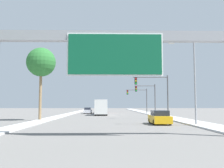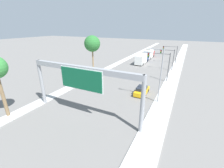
{
  "view_description": "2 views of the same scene",
  "coord_description": "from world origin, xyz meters",
  "px_view_note": "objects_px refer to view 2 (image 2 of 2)",
  "views": [
    {
      "loc": [
        -0.51,
        0.96,
        2.18
      ],
      "look_at": [
        0.0,
        29.09,
        4.49
      ],
      "focal_mm": 40.0,
      "sensor_mm": 36.0,
      "label": 1
    },
    {
      "loc": [
        11.82,
        3.16,
        12.05
      ],
      "look_at": [
        0.44,
        25.75,
        2.19
      ],
      "focal_mm": 24.0,
      "sensor_mm": 36.0,
      "label": 2
    }
  ],
  "objects_px": {
    "truck_box_primary": "(149,54)",
    "traffic_light_far_intersection": "(172,51)",
    "traffic_light_mid_block": "(169,56)",
    "palm_tree_background": "(92,44)",
    "truck_box_secondary": "(142,59)",
    "sign_gantry": "(82,78)",
    "car_far_left": "(139,56)",
    "traffic_light_near_intersection": "(162,62)",
    "street_lamp_right": "(159,72)",
    "car_mid_right": "(142,91)"
  },
  "relations": [
    {
      "from": "car_mid_right",
      "to": "truck_box_primary",
      "type": "xyz_separation_m",
      "value": [
        -7.0,
        33.98,
        0.98
      ]
    },
    {
      "from": "sign_gantry",
      "to": "palm_tree_background",
      "type": "height_order",
      "value": "palm_tree_background"
    },
    {
      "from": "traffic_light_mid_block",
      "to": "traffic_light_far_intersection",
      "type": "bearing_deg",
      "value": 92.02
    },
    {
      "from": "truck_box_secondary",
      "to": "traffic_light_far_intersection",
      "type": "height_order",
      "value": "traffic_light_far_intersection"
    },
    {
      "from": "truck_box_primary",
      "to": "traffic_light_far_intersection",
      "type": "bearing_deg",
      "value": -28.05
    },
    {
      "from": "sign_gantry",
      "to": "truck_box_secondary",
      "type": "xyz_separation_m",
      "value": [
        -1.75,
        34.65,
        -4.14
      ]
    },
    {
      "from": "street_lamp_right",
      "to": "car_mid_right",
      "type": "bearing_deg",
      "value": 146.56
    },
    {
      "from": "car_far_left",
      "to": "palm_tree_background",
      "type": "relative_size",
      "value": 0.47
    },
    {
      "from": "sign_gantry",
      "to": "street_lamp_right",
      "type": "distance_m",
      "value": 12.02
    },
    {
      "from": "traffic_light_mid_block",
      "to": "truck_box_primary",
      "type": "bearing_deg",
      "value": 121.6
    },
    {
      "from": "traffic_light_far_intersection",
      "to": "car_far_left",
      "type": "bearing_deg",
      "value": 163.84
    },
    {
      "from": "traffic_light_far_intersection",
      "to": "palm_tree_background",
      "type": "height_order",
      "value": "palm_tree_background"
    },
    {
      "from": "palm_tree_background",
      "to": "street_lamp_right",
      "type": "height_order",
      "value": "palm_tree_background"
    },
    {
      "from": "traffic_light_near_intersection",
      "to": "traffic_light_mid_block",
      "type": "relative_size",
      "value": 1.09
    },
    {
      "from": "truck_box_primary",
      "to": "street_lamp_right",
      "type": "bearing_deg",
      "value": -74.45
    },
    {
      "from": "truck_box_primary",
      "to": "traffic_light_near_intersection",
      "type": "height_order",
      "value": "traffic_light_near_intersection"
    },
    {
      "from": "sign_gantry",
      "to": "traffic_light_near_intersection",
      "type": "xyz_separation_m",
      "value": [
        6.84,
        20.1,
        -1.25
      ]
    },
    {
      "from": "car_far_left",
      "to": "traffic_light_far_intersection",
      "type": "bearing_deg",
      "value": -16.16
    },
    {
      "from": "car_far_left",
      "to": "traffic_light_near_intersection",
      "type": "bearing_deg",
      "value": -62.78
    },
    {
      "from": "car_mid_right",
      "to": "traffic_light_mid_block",
      "type": "bearing_deg",
      "value": 84.17
    },
    {
      "from": "car_far_left",
      "to": "palm_tree_background",
      "type": "bearing_deg",
      "value": -99.25
    },
    {
      "from": "truck_box_secondary",
      "to": "street_lamp_right",
      "type": "relative_size",
      "value": 1.0
    },
    {
      "from": "car_far_left",
      "to": "sign_gantry",
      "type": "bearing_deg",
      "value": -83.14
    },
    {
      "from": "sign_gantry",
      "to": "palm_tree_background",
      "type": "xyz_separation_m",
      "value": [
        -9.6,
        16.93,
        2.16
      ]
    },
    {
      "from": "sign_gantry",
      "to": "street_lamp_right",
      "type": "xyz_separation_m",
      "value": [
        8.26,
        8.72,
        -0.45
      ]
    },
    {
      "from": "sign_gantry",
      "to": "street_lamp_right",
      "type": "relative_size",
      "value": 1.9
    },
    {
      "from": "truck_box_primary",
      "to": "street_lamp_right",
      "type": "height_order",
      "value": "street_lamp_right"
    },
    {
      "from": "sign_gantry",
      "to": "car_far_left",
      "type": "distance_m",
      "value": 44.21
    },
    {
      "from": "sign_gantry",
      "to": "car_far_left",
      "type": "xyz_separation_m",
      "value": [
        -5.25,
        43.61,
        -5.04
      ]
    },
    {
      "from": "truck_box_primary",
      "to": "palm_tree_background",
      "type": "relative_size",
      "value": 0.89
    },
    {
      "from": "car_far_left",
      "to": "traffic_light_far_intersection",
      "type": "relative_size",
      "value": 0.8
    },
    {
      "from": "traffic_light_mid_block",
      "to": "traffic_light_far_intersection",
      "type": "xyz_separation_m",
      "value": [
        -0.35,
        10.0,
        -0.06
      ]
    },
    {
      "from": "truck_box_primary",
      "to": "traffic_light_mid_block",
      "type": "bearing_deg",
      "value": -58.4
    },
    {
      "from": "palm_tree_background",
      "to": "traffic_light_near_intersection",
      "type": "bearing_deg",
      "value": 10.9
    },
    {
      "from": "car_mid_right",
      "to": "truck_box_secondary",
      "type": "distance_m",
      "value": 24.96
    },
    {
      "from": "traffic_light_near_intersection",
      "to": "street_lamp_right",
      "type": "height_order",
      "value": "street_lamp_right"
    },
    {
      "from": "traffic_light_far_intersection",
      "to": "truck_box_primary",
      "type": "bearing_deg",
      "value": 151.95
    },
    {
      "from": "palm_tree_background",
      "to": "traffic_light_far_intersection",
      "type": "bearing_deg",
      "value": 54.58
    },
    {
      "from": "traffic_light_near_intersection",
      "to": "sign_gantry",
      "type": "bearing_deg",
      "value": -108.8
    },
    {
      "from": "street_lamp_right",
      "to": "traffic_light_near_intersection",
      "type": "bearing_deg",
      "value": 97.11
    },
    {
      "from": "traffic_light_mid_block",
      "to": "palm_tree_background",
      "type": "bearing_deg",
      "value": -141.96
    },
    {
      "from": "car_far_left",
      "to": "car_mid_right",
      "type": "relative_size",
      "value": 1.08
    },
    {
      "from": "sign_gantry",
      "to": "truck_box_primary",
      "type": "distance_m",
      "value": 44.91
    },
    {
      "from": "truck_box_secondary",
      "to": "palm_tree_background",
      "type": "distance_m",
      "value": 20.38
    },
    {
      "from": "traffic_light_far_intersection",
      "to": "truck_box_secondary",
      "type": "bearing_deg",
      "value": -147.75
    },
    {
      "from": "traffic_light_mid_block",
      "to": "traffic_light_far_intersection",
      "type": "relative_size",
      "value": 1.03
    },
    {
      "from": "car_mid_right",
      "to": "traffic_light_near_intersection",
      "type": "relative_size",
      "value": 0.66
    },
    {
      "from": "car_far_left",
      "to": "traffic_light_mid_block",
      "type": "relative_size",
      "value": 0.78
    },
    {
      "from": "car_mid_right",
      "to": "traffic_light_mid_block",
      "type": "relative_size",
      "value": 0.72
    },
    {
      "from": "traffic_light_near_intersection",
      "to": "traffic_light_far_intersection",
      "type": "distance_m",
      "value": 20.01
    }
  ]
}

